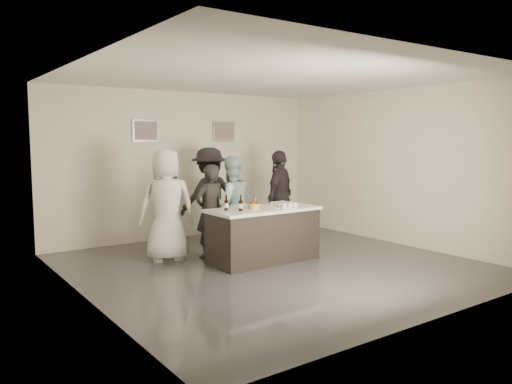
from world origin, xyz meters
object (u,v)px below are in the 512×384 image
bar_counter (263,235)px  beer_bottle_a (226,203)px  person_main_black (210,211)px  person_main_blue (231,205)px  person_guest_left (167,205)px  person_guest_right (280,196)px  person_guest_back (210,196)px  cake (254,207)px  beer_bottle_b (241,203)px

bar_counter → beer_bottle_a: (-0.67, 0.08, 0.58)m
bar_counter → person_main_black: 1.01m
person_main_blue → person_guest_left: size_ratio=0.92×
beer_bottle_a → person_guest_right: 2.16m
beer_bottle_a → person_guest_left: bearing=124.9°
person_main_black → beer_bottle_a: bearing=76.5°
person_guest_back → cake: bearing=82.1°
beer_bottle_a → person_main_black: (0.08, 0.66, -0.23)m
person_main_black → beer_bottle_b: bearing=88.4°
bar_counter → cake: bearing=-172.9°
person_guest_left → person_guest_right: size_ratio=1.04×
beer_bottle_a → person_guest_back: 1.83m
person_main_blue → person_guest_left: bearing=3.9°
cake → person_guest_back: person_guest_back is taller
bar_counter → beer_bottle_b: beer_bottle_b is taller
person_main_black → person_guest_right: (1.81, 0.38, 0.10)m
bar_counter → person_guest_right: size_ratio=1.02×
beer_bottle_b → person_main_blue: 1.05m
bar_counter → person_guest_back: (0.01, 1.78, 0.49)m
person_main_blue → person_guest_right: size_ratio=0.95×
person_main_blue → person_guest_back: bearing=-87.0°
bar_counter → person_main_blue: person_main_blue is taller
person_guest_right → person_guest_back: size_ratio=0.97×
person_guest_back → person_main_blue: bearing=82.5°
person_main_blue → person_guest_right: (1.32, 0.27, 0.04)m
beer_bottle_b → person_guest_left: person_guest_left is taller
cake → person_main_black: 0.87m
person_guest_right → bar_counter: bearing=11.6°
beer_bottle_b → person_guest_back: 1.96m
person_guest_left → bar_counter: bearing=160.4°
person_guest_right → person_guest_back: person_guest_back is taller
person_guest_right → beer_bottle_a: bearing=-2.2°
person_main_black → person_guest_left: bearing=-24.8°
beer_bottle_b → person_main_blue: (0.42, 0.95, -0.16)m
cake → beer_bottle_a: (-0.46, 0.11, 0.09)m
bar_counter → beer_bottle_a: 0.89m
beer_bottle_b → person_guest_left: size_ratio=0.14×
bar_counter → person_guest_right: 1.72m
beer_bottle_b → person_guest_right: bearing=35.1°
person_main_blue → person_guest_back: 0.94m
bar_counter → person_main_blue: (-0.10, 0.85, 0.42)m
cake → person_guest_right: size_ratio=0.11×
bar_counter → beer_bottle_b: size_ratio=7.15×
person_main_blue → person_guest_back: person_guest_back is taller
beer_bottle_a → beer_bottle_b: bearing=-50.1°
bar_counter → person_guest_left: size_ratio=0.99×
person_main_blue → person_guest_back: (0.11, 0.93, 0.07)m
person_guest_back → person_guest_right: bearing=150.2°
person_guest_right → cake: bearing=7.8°
beer_bottle_a → person_main_black: 0.70m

